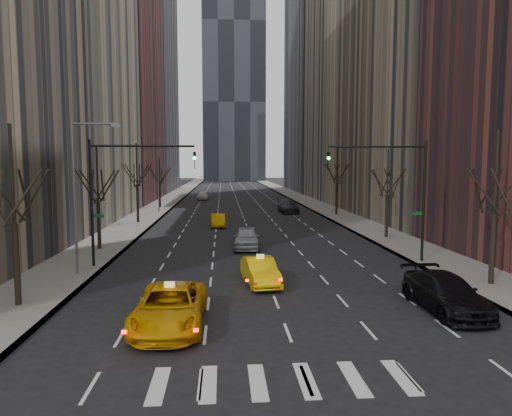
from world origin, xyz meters
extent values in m
plane|color=black|center=(0.00, 0.00, 0.00)|extent=(400.00, 400.00, 0.00)
cube|color=slate|center=(-12.25, 70.00, 0.07)|extent=(4.50, 320.00, 0.15)
cube|color=slate|center=(12.25, 70.00, 0.07)|extent=(4.50, 320.00, 0.15)
cube|color=brown|center=(-21.50, 66.00, 22.00)|extent=(14.00, 28.00, 44.00)
cube|color=slate|center=(-21.50, 96.00, 30.00)|extent=(14.00, 30.00, 60.00)
cube|color=tan|center=(21.50, 64.00, 25.00)|extent=(14.00, 28.00, 50.00)
cube|color=slate|center=(21.50, 95.00, 29.00)|extent=(14.00, 30.00, 58.00)
cube|color=black|center=(2.00, 170.00, 60.00)|extent=(24.00, 24.00, 120.00)
cylinder|color=black|center=(-12.00, 4.00, 2.04)|extent=(0.28, 0.28, 3.78)
cylinder|color=black|center=(-12.00, 4.00, 6.18)|extent=(0.16, 0.16, 4.50)
cylinder|color=black|center=(-11.85, 4.85, 5.16)|extent=(0.42, 1.80, 2.52)
cylinder|color=black|center=(-11.19, 4.29, 5.16)|extent=(1.74, 0.72, 2.52)
cylinder|color=black|center=(-11.34, 3.45, 5.16)|extent=(1.46, 1.25, 2.52)
cylinder|color=black|center=(-12.15, 3.15, 5.16)|extent=(0.42, 1.80, 2.52)
cylinder|color=black|center=(-12.66, 4.55, 5.16)|extent=(1.46, 1.25, 2.52)
cylinder|color=black|center=(-12.00, 18.00, 1.93)|extent=(0.28, 0.28, 3.57)
cylinder|color=black|center=(-12.00, 18.00, 5.84)|extent=(0.16, 0.16, 4.25)
cylinder|color=black|center=(-11.85, 18.85, 4.95)|extent=(0.42, 1.80, 2.52)
cylinder|color=black|center=(-11.19, 18.29, 4.95)|extent=(1.74, 0.72, 2.52)
cylinder|color=black|center=(-11.34, 17.45, 4.95)|extent=(1.46, 1.25, 2.52)
cylinder|color=black|center=(-12.15, 17.15, 4.95)|extent=(0.42, 1.80, 2.52)
cylinder|color=black|center=(-12.81, 17.71, 4.95)|extent=(1.74, 0.72, 2.52)
cylinder|color=black|center=(-12.66, 18.55, 4.95)|extent=(1.46, 1.25, 2.52)
cylinder|color=black|center=(-12.00, 34.00, 2.15)|extent=(0.28, 0.28, 3.99)
cylinder|color=black|center=(-12.00, 34.00, 6.52)|extent=(0.16, 0.16, 4.75)
cylinder|color=black|center=(-11.85, 34.85, 5.37)|extent=(0.42, 1.80, 2.52)
cylinder|color=black|center=(-11.19, 34.29, 5.37)|extent=(1.74, 0.72, 2.52)
cylinder|color=black|center=(-11.34, 33.45, 5.37)|extent=(1.46, 1.25, 2.52)
cylinder|color=black|center=(-12.15, 33.15, 5.37)|extent=(0.42, 1.80, 2.52)
cylinder|color=black|center=(-12.81, 33.71, 5.37)|extent=(1.74, 0.72, 2.52)
cylinder|color=black|center=(-12.66, 34.55, 5.37)|extent=(1.46, 1.25, 2.52)
cylinder|color=black|center=(-12.00, 52.00, 1.83)|extent=(0.28, 0.28, 3.36)
cylinder|color=black|center=(-12.00, 52.00, 5.51)|extent=(0.16, 0.16, 4.00)
cylinder|color=black|center=(-11.85, 52.85, 4.74)|extent=(0.42, 1.80, 2.52)
cylinder|color=black|center=(-11.19, 52.29, 4.74)|extent=(1.74, 0.72, 2.52)
cylinder|color=black|center=(-11.34, 51.45, 4.74)|extent=(1.46, 1.25, 2.52)
cylinder|color=black|center=(-12.15, 51.15, 4.74)|extent=(0.42, 1.80, 2.52)
cylinder|color=black|center=(-12.81, 51.71, 4.74)|extent=(1.74, 0.72, 2.52)
cylinder|color=black|center=(-12.66, 52.55, 4.74)|extent=(1.46, 1.25, 2.52)
cylinder|color=black|center=(12.00, 6.00, 2.04)|extent=(0.28, 0.28, 3.78)
cylinder|color=black|center=(12.00, 6.00, 6.18)|extent=(0.16, 0.16, 4.50)
cylinder|color=black|center=(12.15, 6.85, 5.16)|extent=(0.42, 1.80, 2.52)
cylinder|color=black|center=(12.81, 6.29, 5.16)|extent=(1.74, 0.72, 2.52)
cylinder|color=black|center=(11.85, 5.15, 5.16)|extent=(0.42, 1.80, 2.52)
cylinder|color=black|center=(11.19, 5.71, 5.16)|extent=(1.74, 0.72, 2.52)
cylinder|color=black|center=(11.34, 6.55, 5.16)|extent=(1.46, 1.25, 2.52)
cylinder|color=black|center=(12.00, 22.00, 1.93)|extent=(0.28, 0.28, 3.57)
cylinder|color=black|center=(12.00, 22.00, 5.84)|extent=(0.16, 0.16, 4.25)
cylinder|color=black|center=(12.15, 22.85, 4.95)|extent=(0.42, 1.80, 2.52)
cylinder|color=black|center=(12.81, 22.29, 4.95)|extent=(1.74, 0.72, 2.52)
cylinder|color=black|center=(12.66, 21.45, 4.95)|extent=(1.46, 1.25, 2.52)
cylinder|color=black|center=(11.85, 21.15, 4.95)|extent=(0.42, 1.80, 2.52)
cylinder|color=black|center=(11.19, 21.71, 4.95)|extent=(1.74, 0.72, 2.52)
cylinder|color=black|center=(11.34, 22.55, 4.95)|extent=(1.46, 1.25, 2.52)
cylinder|color=black|center=(12.00, 40.00, 2.15)|extent=(0.28, 0.28, 3.99)
cylinder|color=black|center=(12.00, 40.00, 6.52)|extent=(0.16, 0.16, 4.75)
cylinder|color=black|center=(12.15, 40.85, 5.37)|extent=(0.42, 1.80, 2.52)
cylinder|color=black|center=(12.81, 40.29, 5.37)|extent=(1.74, 0.72, 2.52)
cylinder|color=black|center=(12.66, 39.45, 5.37)|extent=(1.46, 1.25, 2.52)
cylinder|color=black|center=(11.85, 39.15, 5.37)|extent=(0.42, 1.80, 2.52)
cylinder|color=black|center=(11.19, 39.71, 5.37)|extent=(1.74, 0.72, 2.52)
cylinder|color=black|center=(11.34, 40.55, 5.37)|extent=(1.46, 1.25, 2.52)
cylinder|color=black|center=(-10.80, 12.00, 4.15)|extent=(0.18, 0.18, 8.00)
cylinder|color=black|center=(-7.55, 12.00, 7.75)|extent=(6.50, 0.14, 0.14)
imported|color=black|center=(-4.30, 12.00, 6.85)|extent=(0.18, 0.22, 1.10)
sphere|color=#0CFF33|center=(-4.30, 11.82, 7.00)|extent=(0.20, 0.20, 0.20)
cube|color=#0C5926|center=(-10.40, 12.00, 3.35)|extent=(0.70, 0.04, 0.22)
cylinder|color=black|center=(10.80, 12.00, 4.15)|extent=(0.18, 0.18, 8.00)
cylinder|color=black|center=(7.55, 12.00, 7.75)|extent=(6.50, 0.14, 0.14)
imported|color=black|center=(4.30, 12.00, 6.85)|extent=(0.18, 0.22, 1.10)
sphere|color=#0CFF33|center=(4.30, 11.82, 7.00)|extent=(0.20, 0.20, 0.20)
cube|color=#0C5926|center=(10.40, 12.00, 3.35)|extent=(0.70, 0.04, 0.22)
cylinder|color=slate|center=(-11.20, 10.00, 4.65)|extent=(0.16, 0.16, 9.00)
cylinder|color=slate|center=(-9.90, 10.00, 8.95)|extent=(2.60, 0.14, 0.14)
cube|color=slate|center=(-8.70, 10.00, 8.85)|extent=(0.50, 0.22, 0.15)
cylinder|color=slate|center=(-11.20, 45.00, 4.65)|extent=(0.16, 0.16, 9.00)
cylinder|color=slate|center=(-9.90, 45.00, 8.95)|extent=(2.60, 0.14, 0.14)
cube|color=slate|center=(-8.70, 45.00, 8.85)|extent=(0.50, 0.22, 0.15)
imported|color=#E79E04|center=(-4.71, 0.99, 0.83)|extent=(2.83, 5.98, 1.65)
imported|color=#FFC905|center=(-0.49, 7.32, 0.73)|extent=(2.09, 4.57, 1.45)
imported|color=#93959A|center=(-0.67, 18.09, 0.85)|extent=(2.33, 5.11, 1.70)
imported|color=black|center=(7.50, 2.16, 0.82)|extent=(2.44, 5.69, 1.64)
imported|color=#DA9B04|center=(-3.04, 30.67, 0.68)|extent=(1.54, 4.16, 1.36)
imported|color=#29292D|center=(6.37, 44.14, 0.86)|extent=(2.42, 5.93, 1.72)
imported|color=silver|center=(-6.21, 66.65, 0.80)|extent=(2.24, 4.84, 1.60)
camera|label=1|loc=(-2.52, -17.31, 6.65)|focal=32.00mm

